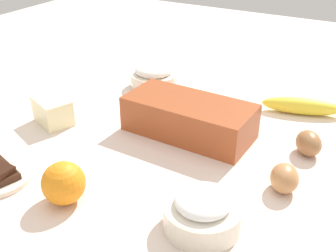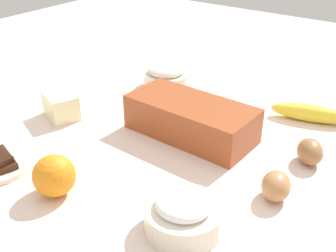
% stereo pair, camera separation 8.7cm
% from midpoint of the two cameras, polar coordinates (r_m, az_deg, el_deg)
% --- Properties ---
extents(ground_plane, '(2.40, 2.40, 0.02)m').
position_cam_midpoint_polar(ground_plane, '(0.90, -2.78, -2.87)').
color(ground_plane, beige).
extents(loaf_pan, '(0.28, 0.14, 0.08)m').
position_cam_midpoint_polar(loaf_pan, '(0.90, 0.15, 1.19)').
color(loaf_pan, '#9E4723').
rests_on(loaf_pan, ground_plane).
extents(flour_bowl, '(0.13, 0.13, 0.07)m').
position_cam_midpoint_polar(flour_bowl, '(1.15, -4.19, 6.79)').
color(flour_bowl, silver).
rests_on(flour_bowl, ground_plane).
extents(sugar_bowl, '(0.13, 0.13, 0.07)m').
position_cam_midpoint_polar(sugar_bowl, '(0.66, 0.95, -11.83)').
color(sugar_bowl, silver).
rests_on(sugar_bowl, ground_plane).
extents(banana, '(0.19, 0.09, 0.04)m').
position_cam_midpoint_polar(banana, '(1.04, 15.71, 2.60)').
color(banana, yellow).
rests_on(banana, ground_plane).
extents(orange_fruit, '(0.08, 0.08, 0.08)m').
position_cam_midpoint_polar(orange_fruit, '(0.74, -17.53, -7.63)').
color(orange_fruit, orange).
rests_on(orange_fruit, ground_plane).
extents(butter_block, '(0.11, 0.09, 0.06)m').
position_cam_midpoint_polar(butter_block, '(1.00, -18.02, 1.89)').
color(butter_block, '#F4EDB2').
rests_on(butter_block, ground_plane).
extents(egg_near_butter, '(0.07, 0.08, 0.05)m').
position_cam_midpoint_polar(egg_near_butter, '(0.76, 12.60, -7.13)').
color(egg_near_butter, '#B87C4B').
rests_on(egg_near_butter, ground_plane).
extents(egg_beside_bowl, '(0.08, 0.08, 0.05)m').
position_cam_midpoint_polar(egg_beside_bowl, '(0.88, 16.15, -2.36)').
color(egg_beside_bowl, '#9D6940').
rests_on(egg_beside_bowl, ground_plane).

